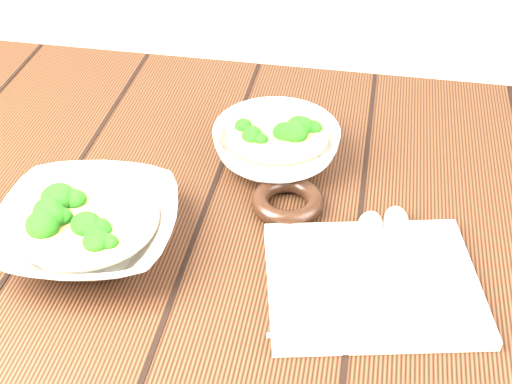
{
  "coord_description": "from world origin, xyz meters",
  "views": [
    {
      "loc": [
        0.17,
        -0.68,
        1.35
      ],
      "look_at": [
        0.05,
        -0.01,
        0.8
      ],
      "focal_mm": 50.0,
      "sensor_mm": 36.0,
      "label": 1
    }
  ],
  "objects_px": {
    "table": "(223,277)",
    "napkin": "(372,282)",
    "soup_bowl_back": "(276,145)",
    "trivet": "(287,201)",
    "soup_bowl_front": "(88,228)"
  },
  "relations": [
    {
      "from": "table",
      "to": "soup_bowl_front",
      "type": "relative_size",
      "value": 5.01
    },
    {
      "from": "soup_bowl_back",
      "to": "table",
      "type": "bearing_deg",
      "value": -114.26
    },
    {
      "from": "table",
      "to": "napkin",
      "type": "xyz_separation_m",
      "value": [
        0.2,
        -0.1,
        0.13
      ]
    },
    {
      "from": "table",
      "to": "soup_bowl_front",
      "type": "distance_m",
      "value": 0.22
    },
    {
      "from": "table",
      "to": "napkin",
      "type": "relative_size",
      "value": 5.01
    },
    {
      "from": "table",
      "to": "soup_bowl_back",
      "type": "xyz_separation_m",
      "value": [
        0.05,
        0.12,
        0.15
      ]
    },
    {
      "from": "soup_bowl_back",
      "to": "trivet",
      "type": "distance_m",
      "value": 0.1
    },
    {
      "from": "trivet",
      "to": "napkin",
      "type": "distance_m",
      "value": 0.17
    },
    {
      "from": "soup_bowl_back",
      "to": "napkin",
      "type": "height_order",
      "value": "soup_bowl_back"
    },
    {
      "from": "trivet",
      "to": "napkin",
      "type": "relative_size",
      "value": 0.39
    },
    {
      "from": "soup_bowl_front",
      "to": "trivet",
      "type": "xyz_separation_m",
      "value": [
        0.23,
        0.11,
        -0.02
      ]
    },
    {
      "from": "table",
      "to": "trivet",
      "type": "xyz_separation_m",
      "value": [
        0.08,
        0.02,
        0.13
      ]
    },
    {
      "from": "trivet",
      "to": "table",
      "type": "bearing_deg",
      "value": -164.81
    },
    {
      "from": "soup_bowl_front",
      "to": "soup_bowl_back",
      "type": "height_order",
      "value": "same"
    },
    {
      "from": "table",
      "to": "napkin",
      "type": "bearing_deg",
      "value": -25.92
    }
  ]
}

